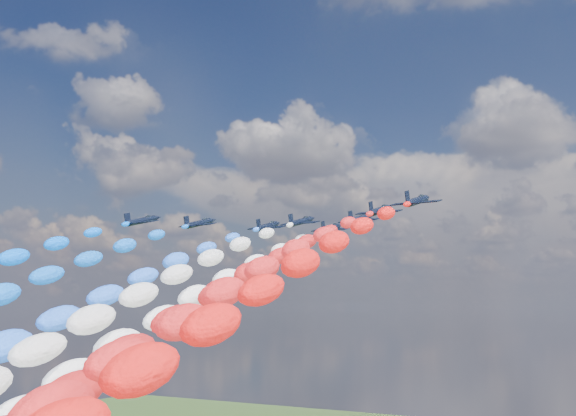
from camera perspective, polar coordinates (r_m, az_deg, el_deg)
The scene contains 14 objects.
jet_0 at distance 159.98m, azimuth -11.50°, elevation -1.00°, with size 8.88×11.91×2.62m, color black, non-canonical shape.
jet_1 at distance 162.88m, azimuth -7.05°, elevation -1.22°, with size 8.88×11.91×2.62m, color black, non-canonical shape.
jet_2 at distance 167.33m, azimuth -1.62°, elevation -1.45°, with size 8.88×11.91×2.62m, color black, non-canonical shape.
trail_2 at distance 116.25m, azimuth -19.40°, elevation -10.76°, with size 6.36×127.73×54.83m, color blue, non-canonical shape.
jet_3 at distance 158.26m, azimuth 1.04°, elevation -1.08°, with size 8.88×11.91×2.62m, color black, non-canonical shape.
trail_3 at distance 105.28m, azimuth -17.10°, elevation -11.20°, with size 6.36×127.73×54.83m, color silver, non-canonical shape.
jet_4 at distance 171.86m, azimuth 3.42°, elevation -1.61°, with size 8.88×11.91×2.62m, color black, non-canonical shape.
trail_4 at distance 116.48m, azimuth -11.59°, elevation -11.03°, with size 6.36×127.73×54.83m, color white, non-canonical shape.
jet_5 at distance 153.94m, azimuth 5.74°, elevation -0.85°, with size 8.88×11.91×2.62m, color black, non-canonical shape.
trail_5 at distance 97.37m, azimuth -10.78°, elevation -11.71°, with size 6.36×127.73×54.83m, color red, non-canonical shape.
jet_6 at distance 141.15m, azimuth 7.28°, elevation -0.19°, with size 8.88×11.91×2.62m, color black, non-canonical shape.
trail_6 at distance 83.91m, azimuth -10.79°, elevation -12.35°, with size 6.36×127.73×54.83m, color red, non-canonical shape.
jet_7 at distance 129.44m, azimuth 10.15°, elevation 0.56°, with size 8.88×11.91×2.62m, color black, non-canonical shape.
trail_7 at distance 70.60m, azimuth -8.71°, elevation -13.27°, with size 6.36×127.73×54.83m, color red, non-canonical shape.
Camera 1 is at (75.88, -125.15, 80.81)m, focal length 44.98 mm.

